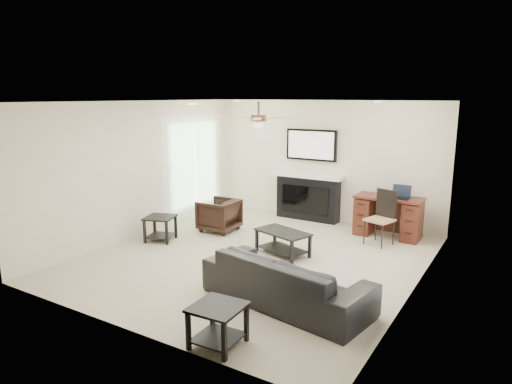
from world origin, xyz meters
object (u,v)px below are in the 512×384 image
Objects in this scene: coffee_table at (283,243)px; fireplace_unit at (308,175)px; armchair at (219,215)px; desk at (388,217)px; sofa at (286,280)px.

fireplace_unit is at bearing 121.95° from coffee_table.
fireplace_unit reaches higher than coffee_table.
coffee_table is at bearing 70.38° from armchair.
armchair is 1.79m from coffee_table.
coffee_table is 2.25m from desk.
sofa reaches higher than coffee_table.
sofa is 3.37m from armchair.
sofa is at bearing -95.04° from desk.
sofa is 2.43× the size of coffee_table.
sofa reaches higher than armchair.
coffee_table is 0.47× the size of fireplace_unit.
desk is (1.21, 1.89, 0.18)m from coffee_table.
sofa is at bearing -43.60° from coffee_table.
fireplace_unit is at bearing -59.05° from sofa.
fireplace_unit reaches higher than sofa.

